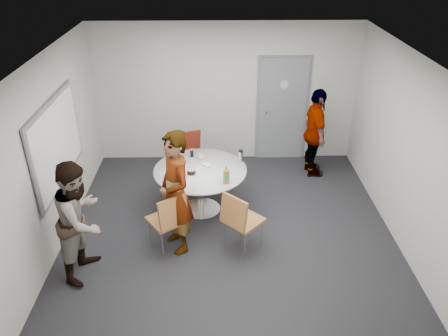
{
  "coord_description": "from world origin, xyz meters",
  "views": [
    {
      "loc": [
        -0.19,
        -5.44,
        4.17
      ],
      "look_at": [
        -0.08,
        0.25,
        0.99
      ],
      "focal_mm": 35.0,
      "sensor_mm": 36.0,
      "label": 1
    }
  ],
  "objects_px": {
    "whiteboard": "(57,143)",
    "person_main": "(175,193)",
    "chair_far": "(192,151)",
    "person_right": "(315,133)",
    "chair_near_right": "(239,217)",
    "person_left": "(81,219)",
    "table": "(202,175)",
    "door": "(282,110)",
    "chair_near_left": "(169,218)"
  },
  "relations": [
    {
      "from": "chair_far",
      "to": "person_main",
      "type": "bearing_deg",
      "value": 64.85
    },
    {
      "from": "chair_near_left",
      "to": "chair_far",
      "type": "bearing_deg",
      "value": 48.87
    },
    {
      "from": "whiteboard",
      "to": "table",
      "type": "bearing_deg",
      "value": 10.94
    },
    {
      "from": "chair_near_right",
      "to": "person_left",
      "type": "bearing_deg",
      "value": -127.06
    },
    {
      "from": "chair_near_right",
      "to": "person_right",
      "type": "distance_m",
      "value": 2.72
    },
    {
      "from": "door",
      "to": "person_left",
      "type": "height_order",
      "value": "door"
    },
    {
      "from": "whiteboard",
      "to": "chair_near_left",
      "type": "relative_size",
      "value": 1.97
    },
    {
      "from": "chair_near_right",
      "to": "person_right",
      "type": "relative_size",
      "value": 0.58
    },
    {
      "from": "table",
      "to": "door",
      "type": "bearing_deg",
      "value": 51.01
    },
    {
      "from": "whiteboard",
      "to": "chair_near_right",
      "type": "xyz_separation_m",
      "value": [
        2.58,
        -0.67,
        -0.85
      ]
    },
    {
      "from": "door",
      "to": "table",
      "type": "height_order",
      "value": "door"
    },
    {
      "from": "person_left",
      "to": "chair_near_right",
      "type": "bearing_deg",
      "value": -68.99
    },
    {
      "from": "chair_near_right",
      "to": "person_main",
      "type": "xyz_separation_m",
      "value": [
        -0.88,
        0.13,
        0.33
      ]
    },
    {
      "from": "chair_near_right",
      "to": "chair_near_left",
      "type": "bearing_deg",
      "value": -137.96
    },
    {
      "from": "table",
      "to": "chair_near_left",
      "type": "bearing_deg",
      "value": -112.2
    },
    {
      "from": "whiteboard",
      "to": "person_left",
      "type": "height_order",
      "value": "whiteboard"
    },
    {
      "from": "chair_far",
      "to": "chair_near_right",
      "type": "bearing_deg",
      "value": 88.05
    },
    {
      "from": "person_main",
      "to": "person_left",
      "type": "xyz_separation_m",
      "value": [
        -1.19,
        -0.47,
        -0.08
      ]
    },
    {
      "from": "chair_far",
      "to": "person_left",
      "type": "distance_m",
      "value": 2.81
    },
    {
      "from": "whiteboard",
      "to": "person_main",
      "type": "bearing_deg",
      "value": -17.65
    },
    {
      "from": "chair_near_left",
      "to": "person_right",
      "type": "xyz_separation_m",
      "value": [
        2.47,
        2.23,
        0.25
      ]
    },
    {
      "from": "person_left",
      "to": "whiteboard",
      "type": "bearing_deg",
      "value": 38.42
    },
    {
      "from": "door",
      "to": "person_right",
      "type": "distance_m",
      "value": 0.89
    },
    {
      "from": "table",
      "to": "person_main",
      "type": "height_order",
      "value": "person_main"
    },
    {
      "from": "whiteboard",
      "to": "chair_near_left",
      "type": "height_order",
      "value": "whiteboard"
    },
    {
      "from": "whiteboard",
      "to": "table",
      "type": "relative_size",
      "value": 1.28
    },
    {
      "from": "chair_far",
      "to": "person_right",
      "type": "bearing_deg",
      "value": 161.7
    },
    {
      "from": "whiteboard",
      "to": "person_right",
      "type": "relative_size",
      "value": 1.13
    },
    {
      "from": "person_main",
      "to": "chair_near_left",
      "type": "bearing_deg",
      "value": -68.49
    },
    {
      "from": "door",
      "to": "person_left",
      "type": "xyz_separation_m",
      "value": [
        -3.05,
        -3.3,
        -0.19
      ]
    },
    {
      "from": "whiteboard",
      "to": "person_left",
      "type": "xyz_separation_m",
      "value": [
        0.51,
        -1.01,
        -0.61
      ]
    },
    {
      "from": "chair_near_right",
      "to": "person_main",
      "type": "bearing_deg",
      "value": -144.92
    },
    {
      "from": "person_main",
      "to": "person_left",
      "type": "height_order",
      "value": "person_main"
    },
    {
      "from": "person_right",
      "to": "door",
      "type": "bearing_deg",
      "value": 33.53
    },
    {
      "from": "door",
      "to": "person_main",
      "type": "distance_m",
      "value": 3.38
    },
    {
      "from": "table",
      "to": "person_left",
      "type": "height_order",
      "value": "person_left"
    },
    {
      "from": "door",
      "to": "table",
      "type": "distance_m",
      "value": 2.46
    },
    {
      "from": "chair_near_right",
      "to": "person_right",
      "type": "height_order",
      "value": "person_right"
    },
    {
      "from": "chair_far",
      "to": "door",
      "type": "bearing_deg",
      "value": -176.17
    },
    {
      "from": "chair_near_left",
      "to": "table",
      "type": "bearing_deg",
      "value": 32.57
    },
    {
      "from": "table",
      "to": "whiteboard",
      "type": "bearing_deg",
      "value": -169.06
    },
    {
      "from": "whiteboard",
      "to": "person_main",
      "type": "height_order",
      "value": "whiteboard"
    },
    {
      "from": "person_right",
      "to": "whiteboard",
      "type": "bearing_deg",
      "value": 108.0
    },
    {
      "from": "door",
      "to": "chair_near_left",
      "type": "relative_size",
      "value": 2.2
    },
    {
      "from": "whiteboard",
      "to": "door",
      "type": "bearing_deg",
      "value": 32.66
    },
    {
      "from": "table",
      "to": "chair_near_left",
      "type": "height_order",
      "value": "table"
    },
    {
      "from": "person_main",
      "to": "person_right",
      "type": "xyz_separation_m",
      "value": [
        2.38,
        2.13,
        -0.09
      ]
    },
    {
      "from": "door",
      "to": "person_left",
      "type": "bearing_deg",
      "value": -132.78
    },
    {
      "from": "chair_near_left",
      "to": "chair_far",
      "type": "height_order",
      "value": "chair_near_left"
    },
    {
      "from": "chair_near_left",
      "to": "chair_far",
      "type": "relative_size",
      "value": 1.05
    }
  ]
}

